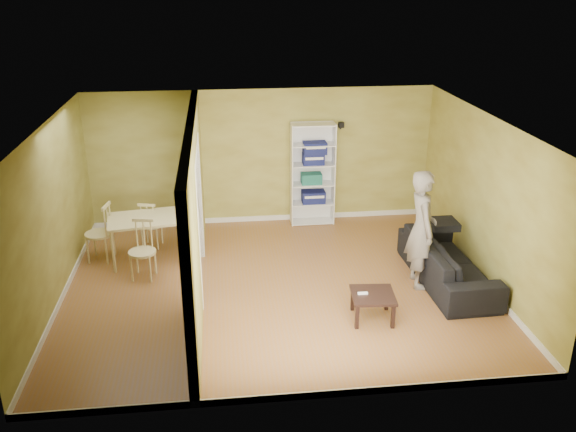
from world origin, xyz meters
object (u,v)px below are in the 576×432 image
Objects in this scene: person at (422,219)px; chair_left at (99,232)px; coffee_table at (373,298)px; chair_near at (142,250)px; sofa at (449,256)px; dining_table at (146,222)px; chair_far at (151,224)px; bookshelf at (312,173)px.

person is 5.33m from chair_left.
coffee_table is at bearing 70.37° from chair_left.
person is 4.40m from chair_near.
dining_table is at bearing 72.49° from sofa.
person is 1.55m from coffee_table.
chair_far is (0.03, 1.22, -0.04)m from chair_near.
chair_far is at bearing 68.90° from person.
sofa is at bearing -57.37° from bookshelf.
bookshelf is at bearing 119.45° from chair_left.
person is at bearing 44.57° from coffee_table.
bookshelf is 3.31× the size of coffee_table.
bookshelf reaches higher than chair_near.
chair_left is 1.09m from chair_near.
coffee_table is 4.08m from dining_table.
chair_near reaches higher than coffee_table.
dining_table is (-4.30, 1.38, -0.41)m from person.
chair_far reaches higher than coffee_table.
bookshelf is 2.06× the size of chair_near.
chair_near is (0.79, -0.75, -0.03)m from chair_left.
sofa reaches higher than chair_far.
bookshelf is at bearing 30.99° from sofa.
bookshelf reaches higher than chair_left.
chair_far is (-3.31, 2.87, 0.10)m from coffee_table.
coffee_table is 4.38m from chair_far.
chair_left reaches higher than chair_near.
bookshelf is (-1.27, 2.76, -0.11)m from person.
chair_near is at bearing 83.83° from person.
person is at bearing -17.81° from dining_table.
person is 3.67× the size of coffee_table.
chair_far is (-4.76, 1.90, -0.01)m from sofa.
sofa is at bearing 86.20° from chair_left.
dining_table is 0.60m from chair_far.
bookshelf reaches higher than chair_far.
person is at bearing 1.08° from chair_near.
chair_far is at bearing 87.93° from dining_table.
person is at bearing 90.75° from sofa.
bookshelf is at bearing 94.63° from coffee_table.
chair_far is (0.02, 0.54, -0.25)m from dining_table.
chair_left reaches higher than sofa.
bookshelf is 3.70m from chair_near.
chair_left is at bearing 149.78° from coffee_table.
dining_table is at bearing 95.40° from chair_left.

